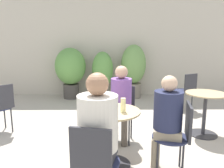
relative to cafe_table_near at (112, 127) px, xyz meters
name	(u,v)px	position (x,y,z in m)	size (l,w,h in m)	color
storefront_wall	(102,43)	(-0.25, 3.82, 1.00)	(10.00, 0.06, 3.00)	beige
cafe_table_near	(112,127)	(0.00, 0.00, 0.00)	(0.68, 0.68, 0.72)	#2D2D33
cafe_table_far	(205,107)	(1.54, 0.91, -0.01)	(0.65, 0.65, 0.72)	#2D2D33
bistro_chair_0	(94,160)	(-0.17, -0.77, 0.01)	(0.43, 0.45, 0.85)	#232847
bistro_chair_1	(179,132)	(0.77, -0.17, 0.01)	(0.45, 0.43, 0.85)	#232847
bistro_chair_2	(123,108)	(0.17, 0.77, 0.01)	(0.43, 0.45, 0.85)	#232847
bistro_chair_3	(1,104)	(-1.85, 0.99, 0.01)	(0.49, 0.49, 0.85)	#232847
bistro_chair_4	(187,88)	(1.71, 2.26, 0.01)	(0.47, 0.48, 0.85)	#232847
seated_person_0	(98,129)	(-0.14, -0.62, 0.24)	(0.38, 0.42, 1.27)	#2D2D33
seated_person_1	(166,116)	(0.62, -0.14, 0.19)	(0.37, 0.34, 1.17)	gray
seated_person_2	(121,98)	(0.14, 0.63, 0.21)	(0.32, 0.35, 1.20)	brown
beer_glass_0	(103,105)	(-0.11, -0.08, 0.31)	(0.06, 0.06, 0.19)	beige
beer_glass_1	(123,105)	(0.13, -0.06, 0.30)	(0.06, 0.06, 0.17)	beige
beer_glass_2	(112,101)	(0.00, 0.14, 0.30)	(0.07, 0.07, 0.17)	#B28433
potted_plant_0	(70,69)	(-1.10, 3.40, 0.32)	(0.83, 0.83, 1.39)	#47423D
potted_plant_1	(103,72)	(-0.22, 3.37, 0.22)	(0.57, 0.57, 1.29)	slate
potted_plant_2	(133,68)	(0.63, 3.46, 0.34)	(0.68, 0.68, 1.47)	slate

